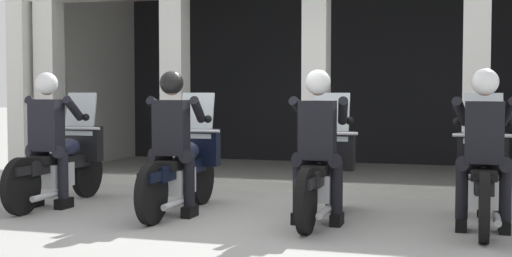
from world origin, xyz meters
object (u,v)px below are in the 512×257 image
at_px(police_officer_center_left, 172,130).
at_px(police_officer_center_right, 318,133).
at_px(police_officer_far_right, 484,135).
at_px(motorcycle_far_left, 62,163).
at_px(motorcycle_center_right, 323,173).
at_px(motorcycle_center_left, 183,168).
at_px(police_officer_far_left, 48,128).
at_px(motorcycle_far_right, 483,177).

bearing_deg(police_officer_center_left, police_officer_center_right, -5.93).
bearing_deg(police_officer_far_right, motorcycle_far_left, 172.60).
xyz_separation_m(motorcycle_far_left, motorcycle_center_right, (3.23, -0.11, 0.00)).
distance_m(motorcycle_far_left, motorcycle_center_left, 1.62).
xyz_separation_m(police_officer_far_left, police_officer_far_right, (4.85, -0.03, 0.00)).
height_order(motorcycle_far_left, police_officer_center_right, police_officer_center_right).
xyz_separation_m(motorcycle_far_left, motorcycle_center_left, (1.62, -0.10, 0.00)).
height_order(motorcycle_center_left, police_officer_far_right, police_officer_far_right).
xyz_separation_m(motorcycle_center_right, police_officer_far_right, (1.62, -0.20, 0.44)).
relative_size(police_officer_center_right, police_officer_far_right, 1.00).
relative_size(motorcycle_center_left, motorcycle_center_right, 1.00).
distance_m(police_officer_center_right, motorcycle_far_right, 1.72).
bearing_deg(motorcycle_center_left, motorcycle_far_right, -4.24).
bearing_deg(motorcycle_center_right, motorcycle_far_left, -177.60).
height_order(police_officer_center_left, motorcycle_far_right, police_officer_center_left).
bearing_deg(motorcycle_far_right, police_officer_center_left, -177.49).
bearing_deg(police_officer_far_right, motorcycle_far_right, 86.04).
bearing_deg(police_officer_far_left, motorcycle_far_right, 3.78).
distance_m(motorcycle_center_left, police_officer_center_left, 0.52).
distance_m(motorcycle_far_left, motorcycle_center_right, 3.23).
distance_m(police_officer_far_left, motorcycle_center_left, 1.69).
xyz_separation_m(police_officer_far_left, motorcycle_center_right, (3.23, 0.17, -0.44)).
bearing_deg(police_officer_center_right, police_officer_far_left, -177.60).
height_order(motorcycle_far_left, police_officer_center_left, police_officer_center_left).
relative_size(motorcycle_center_left, motorcycle_far_right, 1.00).
bearing_deg(motorcycle_center_right, motorcycle_center_left, -176.10).
bearing_deg(motorcycle_center_right, police_officer_center_right, -85.88).
xyz_separation_m(motorcycle_far_left, police_officer_center_right, (3.23, -0.40, 0.44)).
bearing_deg(motorcycle_far_right, police_officer_far_right, -93.96).
distance_m(motorcycle_far_left, police_officer_center_right, 3.28).
height_order(police_officer_far_left, motorcycle_far_right, police_officer_far_left).
height_order(police_officer_far_left, police_officer_far_right, same).
distance_m(motorcycle_far_left, motorcycle_far_right, 4.85).
bearing_deg(police_officer_center_left, motorcycle_far_left, 161.26).
distance_m(police_officer_far_left, police_officer_far_right, 4.85).
bearing_deg(police_officer_far_left, police_officer_far_right, 0.43).
xyz_separation_m(motorcycle_center_left, police_officer_far_right, (3.23, -0.22, 0.44)).
bearing_deg(police_officer_center_left, motorcycle_center_left, 84.29).
height_order(police_officer_center_right, police_officer_far_right, same).
relative_size(motorcycle_far_left, police_officer_far_right, 1.29).
relative_size(motorcycle_far_left, motorcycle_center_right, 1.00).
xyz_separation_m(motorcycle_far_left, police_officer_far_left, (-0.00, -0.28, 0.44)).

